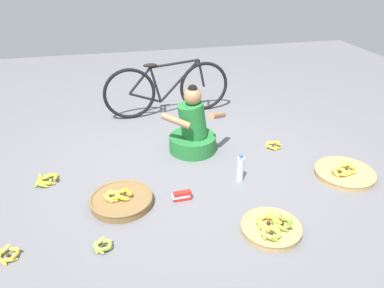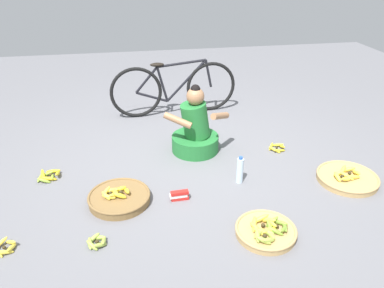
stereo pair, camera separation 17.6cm
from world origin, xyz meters
name	(u,v)px [view 1 (the left image)]	position (x,y,z in m)	size (l,w,h in m)	color
ground_plane	(188,165)	(0.00, 0.00, 0.00)	(10.00, 10.00, 0.00)	slate
vendor_woman_front	(193,131)	(0.12, 0.30, 0.24)	(0.74, 0.52, 0.77)	#237233
bicycle_leaning	(167,89)	(0.04, 1.39, 0.36)	(1.70, 0.15, 0.73)	black
banana_basket_near_bicycle	(344,173)	(1.47, -0.57, 0.04)	(0.59, 0.59, 0.14)	tan
banana_basket_mid_right	(271,228)	(0.42, -1.17, 0.04)	(0.49, 0.49, 0.14)	tan
banana_basket_mid_left	(121,200)	(-0.72, -0.53, 0.05)	(0.56, 0.56, 0.14)	brown
loose_bananas_front_right	(47,180)	(-1.40, -0.01, 0.03)	(0.22, 0.23, 0.10)	gold
loose_bananas_near_vendor	(273,145)	(1.04, 0.15, 0.03)	(0.21, 0.21, 0.08)	yellow
loose_bananas_back_right	(103,245)	(-0.89, -1.05, 0.03)	(0.18, 0.18, 0.08)	#9EB747
loose_bananas_back_left	(7,255)	(-1.58, -0.99, 0.03)	(0.20, 0.20, 0.08)	yellow
water_bottle	(240,169)	(0.43, -0.41, 0.13)	(0.07, 0.07, 0.28)	silver
packet_carton_stack	(182,196)	(-0.19, -0.59, 0.04)	(0.18, 0.06, 0.09)	red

